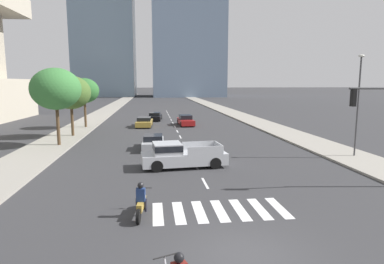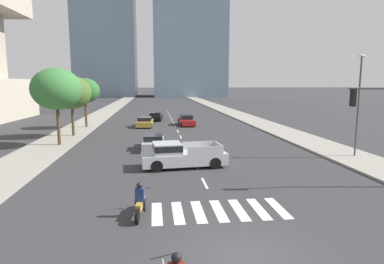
{
  "view_description": "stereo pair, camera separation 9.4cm",
  "coord_description": "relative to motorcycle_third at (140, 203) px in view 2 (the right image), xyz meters",
  "views": [
    {
      "loc": [
        -2.87,
        -9.63,
        5.53
      ],
      "look_at": [
        0.0,
        13.8,
        2.0
      ],
      "focal_mm": 30.65,
      "sensor_mm": 36.0,
      "label": 1
    },
    {
      "loc": [
        -2.78,
        -9.64,
        5.53
      ],
      "look_at": [
        0.0,
        13.8,
        2.0
      ],
      "focal_mm": 30.65,
      "sensor_mm": 36.0,
      "label": 2
    }
  ],
  "objects": [
    {
      "name": "ground_plane",
      "position": [
        3.38,
        -3.63,
        -0.58
      ],
      "size": [
        800.0,
        800.0,
        0.0
      ],
      "primitive_type": "plane",
      "color": "#333335"
    },
    {
      "name": "street_tree_second",
      "position": [
        -7.67,
        21.51,
        4.0
      ],
      "size": [
        3.99,
        3.99,
        6.14
      ],
      "color": "#4C3823",
      "rests_on": "sidewalk_west"
    },
    {
      "name": "pickup_truck",
      "position": [
        2.29,
        7.84,
        0.23
      ],
      "size": [
        5.73,
        2.51,
        1.67
      ],
      "rotation": [
        0.0,
        0.0,
        3.23
      ],
      "color": "#B7BABF",
      "rests_on": "ground"
    },
    {
      "name": "sidewalk_east",
      "position": [
        15.24,
        26.37,
        -0.51
      ],
      "size": [
        4.0,
        260.0,
        0.15
      ],
      "primitive_type": "cube",
      "color": "gray",
      "rests_on": "ground"
    },
    {
      "name": "sedan_gold_1",
      "position": [
        -0.48,
        28.82,
        -0.0
      ],
      "size": [
        2.18,
        4.79,
        1.24
      ],
      "rotation": [
        0.0,
        0.0,
        1.51
      ],
      "color": "#B28E38",
      "rests_on": "ground"
    },
    {
      "name": "street_lamp_east",
      "position": [
        15.54,
        9.13,
        3.87
      ],
      "size": [
        0.5,
        0.24,
        7.42
      ],
      "color": "#3F3F42",
      "rests_on": "sidewalk_east"
    },
    {
      "name": "sedan_red_3",
      "position": [
        4.92,
        29.63,
        0.03
      ],
      "size": [
        1.97,
        4.85,
        1.35
      ],
      "rotation": [
        0.0,
        0.0,
        -1.52
      ],
      "color": "maroon",
      "rests_on": "ground"
    },
    {
      "name": "lane_divider_center",
      "position": [
        3.38,
        28.17,
        -0.58
      ],
      "size": [
        0.14,
        50.0,
        0.01
      ],
      "color": "silver",
      "rests_on": "ground"
    },
    {
      "name": "sidewalk_west",
      "position": [
        -8.47,
        26.37,
        -0.51
      ],
      "size": [
        4.0,
        260.0,
        0.15
      ],
      "primitive_type": "cube",
      "color": "gray",
      "rests_on": "ground"
    },
    {
      "name": "sedan_silver_0",
      "position": [
        0.57,
        14.24,
        -0.02
      ],
      "size": [
        1.91,
        4.28,
        1.21
      ],
      "rotation": [
        0.0,
        0.0,
        1.54
      ],
      "color": "#B7BABF",
      "rests_on": "ground"
    },
    {
      "name": "street_tree_nearest",
      "position": [
        -7.67,
        16.33,
        4.44
      ],
      "size": [
        4.23,
        4.23,
        6.68
      ],
      "color": "#4C3823",
      "rests_on": "sidewalk_west"
    },
    {
      "name": "motorcycle_third",
      "position": [
        0.0,
        0.0,
        0.0
      ],
      "size": [
        0.7,
        2.2,
        1.49
      ],
      "rotation": [
        0.0,
        0.0,
        1.45
      ],
      "color": "black",
      "rests_on": "ground"
    },
    {
      "name": "sedan_black_2",
      "position": [
        0.95,
        35.86,
        -0.02
      ],
      "size": [
        2.25,
        4.79,
        1.2
      ],
      "rotation": [
        0.0,
        0.0,
        1.47
      ],
      "color": "black",
      "rests_on": "ground"
    },
    {
      "name": "crosswalk_near",
      "position": [
        3.38,
        0.17,
        -0.58
      ],
      "size": [
        5.85,
        2.52,
        0.01
      ],
      "color": "silver",
      "rests_on": "ground"
    },
    {
      "name": "street_tree_third",
      "position": [
        -7.67,
        28.28,
        4.02
      ],
      "size": [
        3.57,
        3.57,
        5.99
      ],
      "color": "#4C3823",
      "rests_on": "sidewalk_west"
    }
  ]
}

